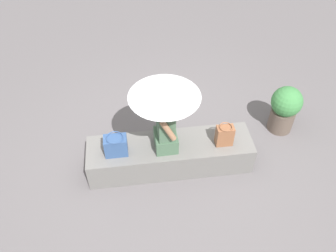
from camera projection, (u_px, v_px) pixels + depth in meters
ground_plane at (170, 165)px, 4.79m from camera, size 14.00×14.00×0.00m
stone_bench at (170, 155)px, 4.64m from camera, size 2.18×0.57×0.42m
person_seated at (166, 125)px, 4.20m from camera, size 0.29×0.47×0.90m
parasol at (164, 90)px, 3.83m from camera, size 0.84×0.84×1.05m
handbag_black at (116, 145)px, 4.29m from camera, size 0.29×0.21×0.29m
tote_bag_canvas at (225, 135)px, 4.40m from camera, size 0.22×0.17×0.31m
planter_near at (285, 108)px, 5.01m from camera, size 0.45×0.45×0.76m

